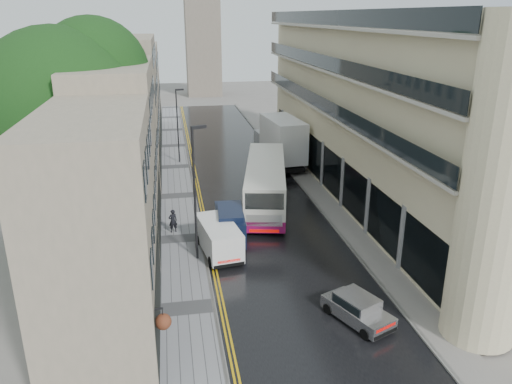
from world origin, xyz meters
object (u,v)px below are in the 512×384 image
object	(u,v)px
silver_hatchback	(366,326)
lamp_post_far	(178,127)
cream_bus	(247,199)
tree_near	(64,137)
white_van	(211,251)
pedestrian	(173,221)
lamp_post_near	(195,196)
white_lorry	(274,147)
tree_far	(97,110)
navy_van	(218,233)

from	to	relation	value
silver_hatchback	lamp_post_far	bearing A→B (deg)	79.78
cream_bus	silver_hatchback	size ratio (longest dim) A/B	3.44
tree_near	white_van	xyz separation A→B (m)	(8.20, -4.89, -5.90)
tree_near	pedestrian	bearing A→B (deg)	2.91
white_van	lamp_post_far	xyz separation A→B (m)	(-1.15, 22.19, 2.64)
lamp_post_near	white_lorry	bearing A→B (deg)	44.89
pedestrian	tree_near	bearing A→B (deg)	-13.21
tree_far	navy_van	size ratio (longest dim) A/B	2.80
tree_far	silver_hatchback	bearing A→B (deg)	-61.38
tree_far	pedestrian	distance (m)	14.94
white_lorry	cream_bus	bearing A→B (deg)	-116.84
navy_van	lamp_post_far	distance (m)	20.25
white_van	navy_van	bearing A→B (deg)	64.84
white_van	lamp_post_near	world-z (taller)	lamp_post_near
silver_hatchback	white_van	world-z (taller)	white_van
lamp_post_near	navy_van	bearing A→B (deg)	19.51
silver_hatchback	cream_bus	bearing A→B (deg)	78.39
lamp_post_near	tree_far	bearing A→B (deg)	94.29
silver_hatchback	pedestrian	xyz separation A→B (m)	(-8.30, 13.21, 0.24)
silver_hatchback	lamp_post_near	bearing A→B (deg)	103.47
tree_far	lamp_post_near	world-z (taller)	tree_far
white_van	tree_far	bearing A→B (deg)	105.04
cream_bus	white_lorry	xyz separation A→B (m)	(4.35, 11.26, 0.70)
silver_hatchback	navy_van	distance (m)	11.63
pedestrian	lamp_post_near	bearing A→B (deg)	91.86
white_van	lamp_post_near	xyz separation A→B (m)	(-0.73, 1.09, 3.06)
silver_hatchback	white_van	bearing A→B (deg)	103.94
navy_van	pedestrian	world-z (taller)	navy_van
white_lorry	silver_hatchback	distance (m)	25.72
navy_van	tree_near	bearing A→B (deg)	166.62
navy_van	lamp_post_far	bearing A→B (deg)	98.79
cream_bus	lamp_post_near	distance (m)	6.94
navy_van	cream_bus	bearing A→B (deg)	63.37
lamp_post_near	tree_near	bearing A→B (deg)	134.22
cream_bus	lamp_post_far	world-z (taller)	lamp_post_far
lamp_post_far	tree_near	bearing A→B (deg)	-122.06
white_lorry	pedestrian	world-z (taller)	white_lorry
white_lorry	navy_van	xyz separation A→B (m)	(-6.79, -15.45, -1.24)
silver_hatchback	lamp_post_far	distance (m)	31.23
cream_bus	silver_hatchback	world-z (taller)	cream_bus
navy_van	white_van	bearing A→B (deg)	-102.70
white_van	navy_van	world-z (taller)	navy_van
tree_near	navy_van	xyz separation A→B (m)	(8.84, -2.71, -5.79)
pedestrian	lamp_post_near	xyz separation A→B (m)	(1.33, -4.11, 3.18)
tree_far	pedestrian	size ratio (longest dim) A/B	7.75
tree_far	white_van	size ratio (longest dim) A/B	2.76
tree_far	lamp_post_near	size ratio (longest dim) A/B	1.56
cream_bus	silver_hatchback	distance (m)	14.75
pedestrian	cream_bus	bearing A→B (deg)	176.58
tree_near	white_van	world-z (taller)	tree_near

